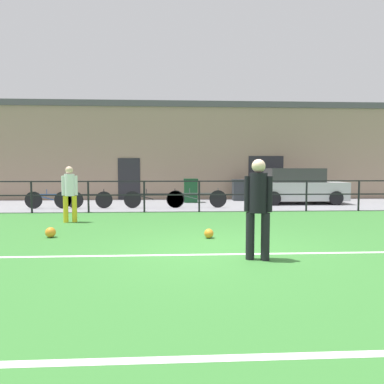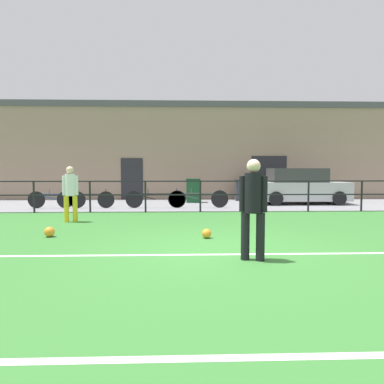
{
  "view_description": "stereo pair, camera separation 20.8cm",
  "coord_description": "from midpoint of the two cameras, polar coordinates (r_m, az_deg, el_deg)",
  "views": [
    {
      "loc": [
        -0.94,
        -6.68,
        1.61
      ],
      "look_at": [
        -0.38,
        3.89,
        0.88
      ],
      "focal_mm": 32.66,
      "sensor_mm": 36.0,
      "label": 1
    },
    {
      "loc": [
        -0.73,
        -6.68,
        1.61
      ],
      "look_at": [
        -0.38,
        3.89,
        0.88
      ],
      "focal_mm": 32.66,
      "sensor_mm": 36.0,
      "label": 2
    }
  ],
  "objects": [
    {
      "name": "perimeter_fence",
      "position": [
        12.74,
        0.72,
        0.07
      ],
      "size": [
        36.07,
        0.07,
        1.15
      ],
      "color": "black",
      "rests_on": "ground"
    },
    {
      "name": "trash_bin_0",
      "position": [
        16.11,
        -0.58,
        0.26
      ],
      "size": [
        0.65,
        0.55,
        1.1
      ],
      "color": "#194C28",
      "rests_on": "pavement_strip"
    },
    {
      "name": "player_goalkeeper",
      "position": [
        6.15,
        9.79,
        -1.8
      ],
      "size": [
        0.47,
        0.31,
        1.76
      ],
      "rotation": [
        0.0,
        0.0,
        2.84
      ],
      "color": "black",
      "rests_on": "ground"
    },
    {
      "name": "bicycle_parked_4",
      "position": [
        13.96,
        0.37,
        -1.09
      ],
      "size": [
        2.39,
        0.04,
        0.78
      ],
      "color": "black",
      "rests_on": "pavement_strip"
    },
    {
      "name": "clubhouse_facade",
      "position": [
        18.92,
        -0.51,
        6.62
      ],
      "size": [
        28.0,
        2.56,
        4.96
      ],
      "color": "gray",
      "rests_on": "ground"
    },
    {
      "name": "parked_car_red",
      "position": [
        16.3,
        16.4,
        0.82
      ],
      "size": [
        3.98,
        1.86,
        1.58
      ],
      "color": "#B7B7BC",
      "rests_on": "pavement_strip"
    },
    {
      "name": "bicycle_parked_0",
      "position": [
        13.96,
        -6.71,
        -1.15
      ],
      "size": [
        2.36,
        0.04,
        0.77
      ],
      "color": "black",
      "rests_on": "pavement_strip"
    },
    {
      "name": "field_line_hash",
      "position": [
        3.36,
        12.87,
        -24.71
      ],
      "size": [
        36.0,
        0.11,
        0.0
      ],
      "primitive_type": "cube",
      "color": "white",
      "rests_on": "ground"
    },
    {
      "name": "soccer_ball_match",
      "position": [
        8.82,
        -22.74,
        -6.1
      ],
      "size": [
        0.24,
        0.24,
        0.24
      ],
      "primitive_type": "sphere",
      "color": "orange",
      "rests_on": "ground"
    },
    {
      "name": "trash_bin_1",
      "position": [
        17.21,
        7.35,
        0.36
      ],
      "size": [
        0.66,
        0.56,
        1.03
      ],
      "color": "#33383D",
      "rests_on": "pavement_strip"
    },
    {
      "name": "soccer_ball_spare",
      "position": [
        8.07,
        2.02,
        -6.78
      ],
      "size": [
        0.22,
        0.22,
        0.22
      ],
      "primitive_type": "sphere",
      "color": "orange",
      "rests_on": "ground"
    },
    {
      "name": "field_line_touchline",
      "position": [
        6.62,
        4.34,
        -10.11
      ],
      "size": [
        36.0,
        0.11,
        0.0
      ],
      "primitive_type": "cube",
      "color": "white",
      "rests_on": "ground"
    },
    {
      "name": "player_striker",
      "position": [
        10.94,
        -19.86,
        0.21
      ],
      "size": [
        0.45,
        0.29,
        1.66
      ],
      "rotation": [
        0.0,
        0.0,
        3.35
      ],
      "color": "gold",
      "rests_on": "ground"
    },
    {
      "name": "bicycle_parked_3",
      "position": [
        14.41,
        -17.72,
        -1.19
      ],
      "size": [
        2.26,
        0.04,
        0.76
      ],
      "color": "black",
      "rests_on": "pavement_strip"
    },
    {
      "name": "pavement_strip",
      "position": [
        15.29,
        0.1,
        -2.05
      ],
      "size": [
        48.0,
        5.0,
        0.02
      ],
      "primitive_type": "cube",
      "color": "gray",
      "rests_on": "ground"
    },
    {
      "name": "bicycle_parked_1",
      "position": [
        14.73,
        -21.98,
        -1.17
      ],
      "size": [
        2.26,
        0.04,
        0.76
      ],
      "color": "black",
      "rests_on": "pavement_strip"
    },
    {
      "name": "ground",
      "position": [
        6.93,
        4.01,
        -9.67
      ],
      "size": [
        60.0,
        44.0,
        0.04
      ],
      "primitive_type": "cube",
      "color": "#387A33"
    }
  ]
}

